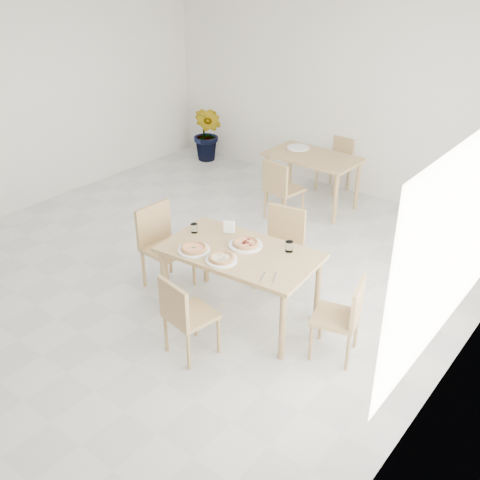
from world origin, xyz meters
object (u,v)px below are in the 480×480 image
Objects in this scene: tumbler_a at (289,246)px; tumbler_b at (194,228)px; chair_north at (282,241)px; pizza_margherita at (194,248)px; main_table at (240,258)px; chair_back_n at (337,160)px; plate_margherita at (194,250)px; second_table at (313,162)px; chair_west at (162,240)px; plate_empty at (298,148)px; chair_back_s at (280,187)px; plate_pepperoni at (246,245)px; napkin_holder at (229,228)px; plate_mushroom at (221,260)px; pizza_mushroom at (221,258)px; chair_south at (184,313)px; potted_plant at (208,134)px; pizza_pepperoni at (246,243)px; chair_east at (344,314)px.

tumbler_b is (-0.98, -0.27, -0.00)m from tumbler_a.
pizza_margherita is (-0.30, -1.06, 0.28)m from chair_north.
chair_back_n is (-0.90, 3.51, -0.20)m from main_table.
second_table is (-0.54, 3.04, -0.11)m from plate_margherita.
chair_west is 2.85× the size of plate_empty.
chair_west is 2.11m from chair_back_s.
napkin_holder is at bearing 159.37° from plate_pepperoni.
chair_west reaches higher than chair_north.
pizza_margherita is at bearing -78.88° from second_table.
tumbler_a is at bearing 32.16° from main_table.
plate_mushroom is 0.35× the size of chair_back_s.
second_table is (-0.89, 2.77, -0.02)m from main_table.
pizza_mushroom is (0.33, 0.02, 0.00)m from pizza_margherita.
tumbler_a is (0.38, 1.07, 0.33)m from chair_south.
potted_plant is at bearing 132.78° from chair_north.
chair_back_s is at bearing 109.35° from main_table.
napkin_holder is at bearing -45.96° from potted_plant.
chair_north is 2.92× the size of plate_mushroom.
main_table is 1.79× the size of chair_north.
chair_back_s is (-0.93, 2.33, -0.29)m from pizza_mushroom.
potted_plant reaches higher than chair_back_s.
main_table is 0.27m from plate_mushroom.
pizza_margherita reaches higher than plate_mushroom.
tumbler_b is 2.95m from plate_empty.
chair_back_n is 0.84× the size of potted_plant.
chair_south is 2.44× the size of plate_pepperoni.
plate_margherita is 3.29m from plate_empty.
chair_north reaches higher than main_table.
pizza_pepperoni is 4.54m from potted_plant.
plate_pepperoni is at bearing -44.25° from potted_plant.
chair_west is at bearing 167.53° from pizza_mushroom.
napkin_holder is at bearing 35.60° from tumbler_b.
plate_empty is 0.33× the size of potted_plant.
napkin_holder is (-0.31, 1.02, 0.35)m from chair_south.
chair_back_n is 2.38m from potted_plant.
tumbler_b is at bearing 155.03° from pizza_mushroom.
plate_empty is at bearing 113.19° from plate_pepperoni.
plate_margherita is at bearing -176.54° from plate_mushroom.
tumbler_b is 4.22m from potted_plant.
chair_west reaches higher than chair_east.
plate_pepperoni is (-0.02, 0.11, 0.09)m from main_table.
plate_pepperoni is 0.32m from napkin_holder.
potted_plant is (-3.27, 3.28, -0.19)m from main_table.
plate_mushroom is at bearing 0.00° from pizza_mushroom.
plate_pepperoni is at bearing 50.09° from plate_margherita.
second_table is (0.16, 2.79, 0.12)m from chair_west.
pizza_pepperoni is 0.43m from tumbler_a.
pizza_margherita is (0.70, -0.25, 0.25)m from chair_west.
chair_south reaches higher than pizza_pepperoni.
plate_pepperoni is 1.14× the size of pizza_pepperoni.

